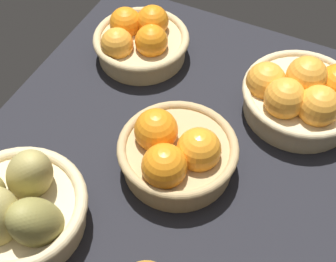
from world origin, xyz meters
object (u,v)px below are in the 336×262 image
(basket_center, at_px, (176,152))
(basket_far_left, at_px, (301,95))
(basket_near_left, at_px, (140,40))
(basket_near_right_pears, at_px, (16,207))

(basket_center, relative_size, basket_far_left, 0.92)
(basket_near_left, distance_m, basket_center, 0.31)
(basket_near_left, relative_size, basket_far_left, 0.88)
(basket_near_left, bearing_deg, basket_center, 39.67)
(basket_center, bearing_deg, basket_near_left, -140.33)
(basket_near_right_pears, bearing_deg, basket_center, 139.62)
(basket_far_left, height_order, basket_near_right_pears, basket_near_right_pears)
(basket_near_left, xyz_separation_m, basket_far_left, (0.01, 0.35, 0.01))
(basket_far_left, distance_m, basket_near_right_pears, 0.55)
(basket_near_left, relative_size, basket_center, 0.96)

